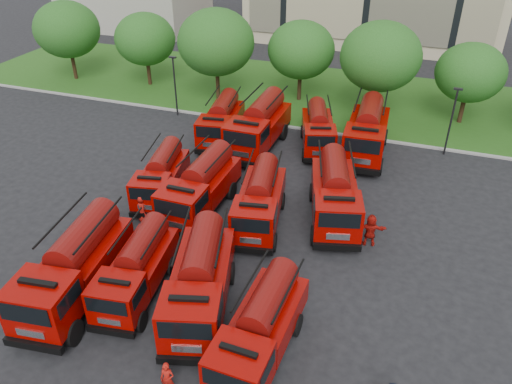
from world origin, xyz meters
TOP-DOWN VIEW (x-y plane):
  - ground at (0.00, 0.00)m, footprint 140.00×140.00m
  - lawn at (0.00, 26.00)m, footprint 70.00×16.00m
  - curb at (0.00, 17.90)m, footprint 70.00×0.30m
  - tree_0 at (-24.00, 22.00)m, footprint 6.30×6.30m
  - tree_1 at (-16.00, 23.00)m, footprint 5.71×5.71m
  - tree_2 at (-8.00, 21.50)m, footprint 6.72×6.72m
  - tree_3 at (-1.00, 24.00)m, footprint 5.88×5.88m
  - tree_4 at (6.00, 22.50)m, footprint 6.55×6.55m
  - tree_5 at (13.00, 23.50)m, footprint 5.46×5.46m
  - lamp_post_0 at (-10.00, 17.20)m, footprint 0.60×0.25m
  - lamp_post_1 at (12.00, 17.20)m, footprint 0.60×0.25m
  - fire_truck_0 at (-4.20, -4.30)m, footprint 3.62×7.95m
  - fire_truck_1 at (-1.60, -3.15)m, footprint 3.03×6.55m
  - fire_truck_2 at (1.70, -3.11)m, footprint 4.44×7.72m
  - fire_truck_3 at (5.21, -4.80)m, footprint 2.64×6.73m
  - fire_truck_4 at (-4.84, 5.18)m, footprint 3.44×6.62m
  - fire_truck_5 at (-1.78, 4.49)m, footprint 2.73×7.27m
  - fire_truck_6 at (2.01, 4.37)m, footprint 3.59×7.16m
  - fire_truck_7 at (5.96, 6.31)m, footprint 4.35×7.78m
  - fire_truck_8 at (-4.48, 14.01)m, footprint 3.45×7.17m
  - fire_truck_9 at (-1.28, 13.63)m, footprint 2.99×8.03m
  - fire_truck_10 at (2.85, 15.21)m, footprint 3.98×6.85m
  - fire_truck_11 at (6.41, 15.33)m, footprint 3.27×8.07m
  - firefighter_4 at (-4.54, 2.22)m, footprint 1.01×1.05m
  - firefighter_5 at (8.39, 4.41)m, footprint 1.91×1.14m

SIDE VIEW (x-z plane):
  - ground at x=0.00m, z-range 0.00..0.00m
  - firefighter_4 at x=-4.54m, z-range -0.90..0.90m
  - firefighter_5 at x=8.39m, z-range -0.96..0.96m
  - lawn at x=0.00m, z-range 0.00..0.12m
  - curb at x=0.00m, z-range 0.00..0.14m
  - fire_truck_4 at x=-4.84m, z-range 0.01..2.88m
  - fire_truck_1 at x=-1.60m, z-range 0.01..2.88m
  - fire_truck_10 at x=2.85m, z-range 0.01..2.97m
  - fire_truck_3 at x=5.21m, z-range 0.01..3.03m
  - fire_truck_6 at x=2.01m, z-range 0.01..3.12m
  - fire_truck_8 at x=-4.48m, z-range 0.01..3.14m
  - fire_truck_5 at x=-1.78m, z-range 0.01..3.30m
  - fire_truck_2 at x=1.70m, z-range 0.01..3.34m
  - fire_truck_7 at x=5.96m, z-range 0.01..3.37m
  - fire_truck_0 at x=-4.20m, z-range 0.01..3.50m
  - fire_truck_11 at x=6.41m, z-range 0.01..3.62m
  - fire_truck_9 at x=-1.28m, z-range 0.01..3.66m
  - lamp_post_0 at x=-10.00m, z-range 0.34..5.45m
  - lamp_post_1 at x=12.00m, z-range 0.34..5.45m
  - tree_5 at x=13.00m, z-range 1.01..7.69m
  - tree_1 at x=-16.00m, z-range 1.06..8.04m
  - tree_3 at x=-1.00m, z-range 1.09..8.28m
  - tree_0 at x=-24.00m, z-range 1.17..8.87m
  - tree_4 at x=6.00m, z-range 1.21..9.23m
  - tree_2 at x=-8.00m, z-range 1.25..9.46m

